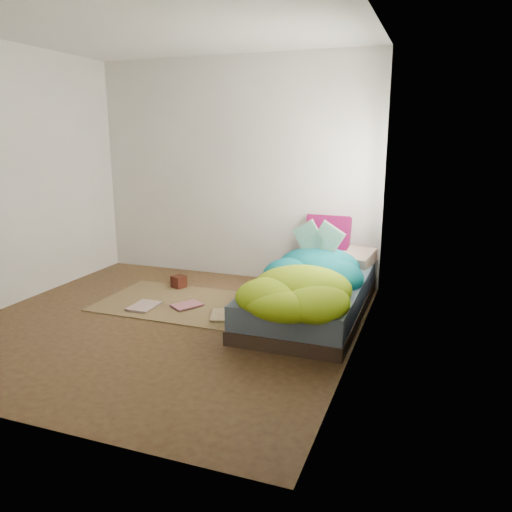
{
  "coord_description": "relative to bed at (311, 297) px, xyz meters",
  "views": [
    {
      "loc": [
        2.31,
        -3.81,
        1.72
      ],
      "look_at": [
        0.64,
        0.75,
        0.53
      ],
      "focal_mm": 35.0,
      "sensor_mm": 36.0,
      "label": 1
    }
  ],
  "objects": [
    {
      "name": "floor_book_b",
      "position": [
        -1.31,
        -0.21,
        -0.14
      ],
      "size": [
        0.33,
        0.36,
        0.03
      ],
      "primitive_type": "imported",
      "rotation": [
        0.0,
        0.0,
        -0.57
      ],
      "color": "#CC768A",
      "rests_on": "rug"
    },
    {
      "name": "floor_book_a",
      "position": [
        -1.74,
        -0.44,
        -0.14
      ],
      "size": [
        0.24,
        0.33,
        0.03
      ],
      "primitive_type": "imported",
      "rotation": [
        0.0,
        0.0,
        0.01
      ],
      "color": "beige",
      "rests_on": "rug"
    },
    {
      "name": "ground",
      "position": [
        -1.22,
        -0.72,
        -0.17
      ],
      "size": [
        3.5,
        3.5,
        0.0
      ],
      "primitive_type": "cube",
      "color": "#422819",
      "rests_on": "ground"
    },
    {
      "name": "pillow_floral",
      "position": [
        0.17,
        0.79,
        0.24
      ],
      "size": [
        0.67,
        0.49,
        0.14
      ],
      "primitive_type": "cube",
      "rotation": [
        0.0,
        0.0,
        -0.2
      ],
      "color": "silver",
      "rests_on": "bed"
    },
    {
      "name": "room_walls",
      "position": [
        -1.21,
        -0.71,
        1.46
      ],
      "size": [
        3.54,
        3.54,
        2.62
      ],
      "color": "silver",
      "rests_on": "ground"
    },
    {
      "name": "bed",
      "position": [
        0.0,
        0.0,
        0.0
      ],
      "size": [
        1.0,
        2.0,
        0.34
      ],
      "color": "#34281C",
      "rests_on": "ground"
    },
    {
      "name": "floor_book_c",
      "position": [
        -0.87,
        -0.44,
        -0.14
      ],
      "size": [
        0.35,
        0.4,
        0.03
      ],
      "primitive_type": "imported",
      "rotation": [
        0.0,
        0.0,
        0.34
      ],
      "color": "tan",
      "rests_on": "rug"
    },
    {
      "name": "duvet",
      "position": [
        0.0,
        -0.22,
        0.34
      ],
      "size": [
        0.96,
        1.84,
        0.34
      ],
      "primitive_type": null,
      "color": "#077273",
      "rests_on": "bed"
    },
    {
      "name": "rug",
      "position": [
        -1.37,
        -0.17,
        -0.16
      ],
      "size": [
        1.6,
        1.1,
        0.01
      ],
      "primitive_type": "cube",
      "color": "brown",
      "rests_on": "ground"
    },
    {
      "name": "wooden_box",
      "position": [
        -1.62,
        0.29,
        -0.09
      ],
      "size": [
        0.17,
        0.17,
        0.13
      ],
      "primitive_type": "cube",
      "rotation": [
        0.0,
        0.0,
        -0.37
      ],
      "color": "#35190C",
      "rests_on": "rug"
    },
    {
      "name": "pillow_magenta",
      "position": [
        -0.05,
        0.9,
        0.42
      ],
      "size": [
        0.49,
        0.16,
        0.49
      ],
      "primitive_type": "cube",
      "rotation": [
        0.0,
        0.0,
        -0.02
      ],
      "color": "#540533",
      "rests_on": "bed"
    },
    {
      "name": "open_book",
      "position": [
        -0.01,
        0.26,
        0.64
      ],
      "size": [
        0.44,
        0.13,
        0.26
      ],
      "primitive_type": null,
      "rotation": [
        0.0,
        0.0,
        -0.09
      ],
      "color": "#40922F",
      "rests_on": "duvet"
    }
  ]
}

